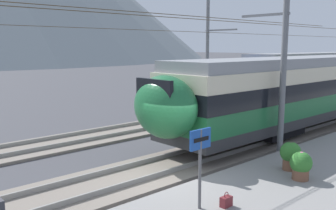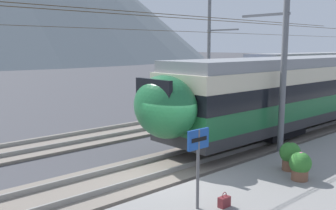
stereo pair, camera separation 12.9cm
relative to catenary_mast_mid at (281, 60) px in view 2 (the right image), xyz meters
The scene contains 9 objects.
ground_plane 6.71m from the catenary_mast_mid, behind, with size 400.00×400.00×0.00m, color #424247.
track_near 6.87m from the catenary_mast_mid, 162.21° to the left, with size 120.00×3.00×0.28m.
track_far 10.00m from the catenary_mast_mid, 126.05° to the left, with size 120.00×3.00×0.28m.
catenary_mast_mid is the anchor object (origin of this frame).
catenary_mast_far_side 11.77m from the catenary_mast_mid, 55.27° to the left, with size 46.37×2.68×8.01m.
platform_sign 7.18m from the catenary_mast_mid, 163.92° to the right, with size 0.70×0.08×2.05m.
handbag_near_sign 7.30m from the catenary_mast_mid, 159.19° to the right, with size 0.32×0.18×0.40m.
potted_plant_platform_edge 4.15m from the catenary_mast_mid, 139.69° to the right, with size 0.69×0.69×0.94m.
potted_plant_by_shelter 4.87m from the catenary_mast_mid, 137.55° to the right, with size 0.67×0.67×0.87m.
Camera 2 is at (-7.67, -8.70, 4.40)m, focal length 40.07 mm.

